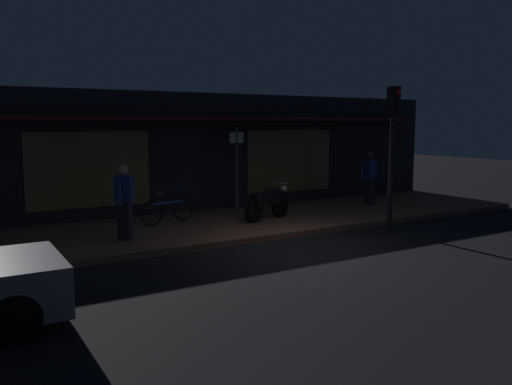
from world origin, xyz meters
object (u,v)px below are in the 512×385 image
Objects in this scene: bicycle_parked at (168,210)px; traffic_light_pole at (393,133)px; motorcycle at (268,201)px; person_bystander at (369,177)px; person_photographer at (124,201)px; sign_post at (237,165)px.

traffic_light_pole is (4.67, -3.16, 1.97)m from bicycle_parked.
person_bystander reaches higher than motorcycle.
motorcycle is 0.99× the size of person_photographer.
person_bystander is at bearing -14.59° from sign_post.
motorcycle is at bearing 133.50° from traffic_light_pole.
sign_post reaches higher than motorcycle.
traffic_light_pole is at bearing -124.84° from person_bystander.
person_bystander reaches higher than bicycle_parked.
sign_post reaches higher than person_photographer.
sign_post reaches higher than person_bystander.
motorcycle is at bearing -172.05° from person_bystander.
person_photographer and person_bystander have the same top height.
bicycle_parked is 0.67× the size of sign_post.
traffic_light_pole reaches higher than person_photographer.
person_photographer is at bearing -152.06° from sign_post.
sign_post is at bearing 118.98° from traffic_light_pole.
person_bystander is 4.36m from sign_post.
person_photographer is at bearing -172.81° from person_bystander.
person_bystander is at bearing 55.16° from traffic_light_pole.
motorcycle is 1.88m from sign_post.
motorcycle is 0.46× the size of traffic_light_pole.
person_photographer is 6.63m from traffic_light_pole.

